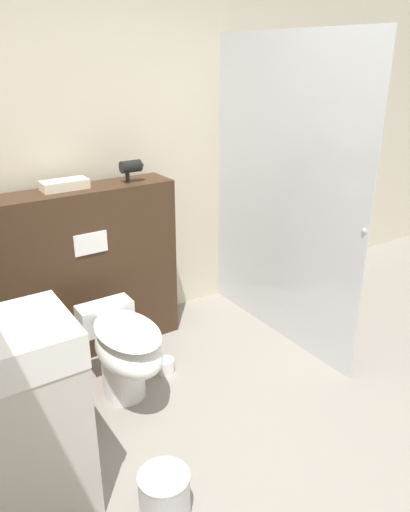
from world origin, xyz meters
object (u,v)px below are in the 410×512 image
at_px(toilet, 124,351).
at_px(sink_vanity, 13,426).
at_px(waste_bin, 165,497).
at_px(hair_drier, 132,167).

xyz_separation_m(toilet, sink_vanity, (-0.74, -0.48, 0.15)).
bearing_deg(waste_bin, toilet, 75.80).
relative_size(sink_vanity, hair_drier, 6.58).
distance_m(sink_vanity, waste_bin, 0.74).
xyz_separation_m(toilet, hair_drier, (0.41, 0.64, 0.93)).
relative_size(toilet, hair_drier, 4.08).
distance_m(toilet, sink_vanity, 0.89).
bearing_deg(hair_drier, waste_bin, -112.77).
bearing_deg(waste_bin, sink_vanity, 142.67).
relative_size(toilet, waste_bin, 2.75).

